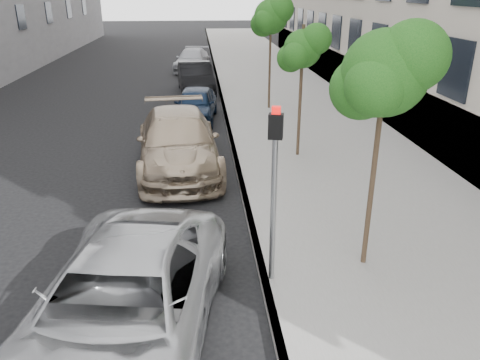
{
  "coord_description": "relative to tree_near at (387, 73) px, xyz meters",
  "views": [
    {
      "loc": [
        0.07,
        -6.22,
        5.15
      ],
      "look_at": [
        0.85,
        2.66,
        1.5
      ],
      "focal_mm": 35.0,
      "sensor_mm": 36.0,
      "label": 1
    }
  ],
  "objects": [
    {
      "name": "tree_near",
      "position": [
        0.0,
        0.0,
        0.0
      ],
      "size": [
        1.8,
        1.6,
        4.59
      ],
      "color": "#38281C",
      "rests_on": "sidewalk"
    },
    {
      "name": "tree_far",
      "position": [
        -0.0,
        13.0,
        0.21
      ],
      "size": [
        1.77,
        1.57,
        4.79
      ],
      "color": "#38281C",
      "rests_on": "sidewalk"
    },
    {
      "name": "tree_mid",
      "position": [
        -0.0,
        6.5,
        -0.36
      ],
      "size": [
        1.54,
        1.34,
        4.1
      ],
      "color": "#38281C",
      "rests_on": "sidewalk"
    },
    {
      "name": "curb",
      "position": [
        -2.05,
        22.5,
        -3.77
      ],
      "size": [
        0.15,
        72.0,
        0.14
      ],
      "primitive_type": "cube",
      "color": "#9E9B93",
      "rests_on": "ground"
    },
    {
      "name": "sedan_rear",
      "position": [
        -3.55,
        24.58,
        -3.13
      ],
      "size": [
        2.66,
        5.1,
        1.41
      ],
      "primitive_type": "imported",
      "rotation": [
        0.0,
        0.0,
        -0.15
      ],
      "color": "#95969C",
      "rests_on": "ground"
    },
    {
      "name": "ground",
      "position": [
        -3.23,
        -1.5,
        -3.84
      ],
      "size": [
        160.0,
        160.0,
        0.0
      ],
      "primitive_type": "plane",
      "color": "black",
      "rests_on": "ground"
    },
    {
      "name": "sedan_blue",
      "position": [
        -3.33,
        11.53,
        -3.15
      ],
      "size": [
        2.03,
        4.19,
        1.38
      ],
      "primitive_type": "imported",
      "rotation": [
        0.0,
        0.0,
        -0.1
      ],
      "color": "black",
      "rests_on": "ground"
    },
    {
      "name": "sidewalk",
      "position": [
        1.07,
        22.5,
        -3.77
      ],
      "size": [
        6.4,
        72.0,
        0.14
      ],
      "primitive_type": "cube",
      "color": "gray",
      "rests_on": "ground"
    },
    {
      "name": "suv",
      "position": [
        -3.85,
        5.97,
        -2.99
      ],
      "size": [
        2.83,
        6.03,
        1.7
      ],
      "primitive_type": "imported",
      "rotation": [
        0.0,
        0.0,
        0.08
      ],
      "color": "tan",
      "rests_on": "ground"
    },
    {
      "name": "minivan",
      "position": [
        -4.39,
        -1.89,
        -3.05
      ],
      "size": [
        3.49,
        6.03,
        1.58
      ],
      "primitive_type": "imported",
      "rotation": [
        0.0,
        0.0,
        -0.16
      ],
      "color": "#A2A4A7",
      "rests_on": "ground"
    },
    {
      "name": "sedan_black",
      "position": [
        -3.33,
        17.26,
        -3.06
      ],
      "size": [
        2.1,
        4.88,
        1.56
      ],
      "primitive_type": "imported",
      "rotation": [
        0.0,
        0.0,
        0.1
      ],
      "color": "black",
      "rests_on": "ground"
    },
    {
      "name": "signal_pole",
      "position": [
        -1.93,
        -0.4,
        -1.67
      ],
      "size": [
        0.28,
        0.23,
        3.26
      ],
      "rotation": [
        0.0,
        0.0,
        -0.25
      ],
      "color": "#939699",
      "rests_on": "sidewalk"
    }
  ]
}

